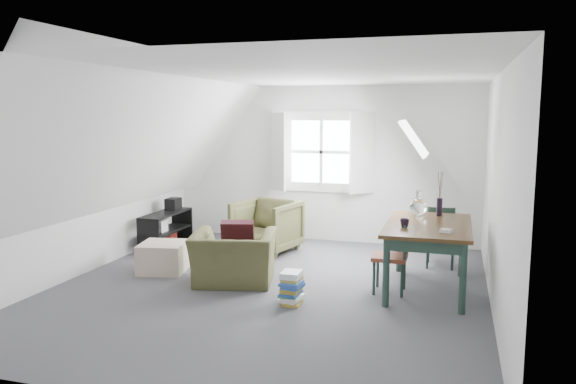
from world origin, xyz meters
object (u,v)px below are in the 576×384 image
(ottoman, at_px, (163,257))
(media_shelf, at_px, (165,232))
(dining_table, at_px, (428,233))
(magazine_stack, at_px, (292,288))
(armchair_far, at_px, (267,252))
(dining_chair_near, at_px, (393,256))
(dining_chair_far, at_px, (441,235))
(armchair_near, at_px, (234,283))

(ottoman, distance_m, media_shelf, 1.30)
(dining_table, distance_m, magazine_stack, 1.74)
(armchair_far, xyz_separation_m, dining_chair_near, (2.02, -1.41, 0.43))
(armchair_far, relative_size, dining_chair_far, 1.02)
(dining_table, distance_m, dining_chair_near, 0.50)
(armchair_near, relative_size, dining_chair_near, 1.18)
(armchair_far, distance_m, media_shelf, 1.60)
(armchair_far, bearing_deg, dining_chair_near, -20.93)
(dining_table, distance_m, dining_chair_far, 1.11)
(ottoman, xyz_separation_m, dining_table, (3.36, 0.18, 0.50))
(media_shelf, xyz_separation_m, magazine_stack, (2.58, -1.89, -0.07))
(dining_chair_near, bearing_deg, armchair_near, -95.19)
(dining_table, bearing_deg, armchair_far, 149.69)
(dining_chair_near, bearing_deg, dining_table, 106.54)
(dining_table, height_order, dining_chair_near, dining_chair_near)
(ottoman, height_order, media_shelf, media_shelf)
(dining_chair_far, distance_m, media_shelf, 4.10)
(dining_chair_near, bearing_deg, armchair_far, -136.04)
(dining_table, bearing_deg, ottoman, 179.45)
(dining_table, xyz_separation_m, dining_chair_far, (0.12, 1.08, -0.25))
(media_shelf, bearing_deg, magazine_stack, -32.83)
(armchair_near, distance_m, ottoman, 1.12)
(armchair_near, xyz_separation_m, dining_chair_far, (2.40, 1.48, 0.44))
(media_shelf, bearing_deg, dining_table, -10.33)
(armchair_far, bearing_deg, dining_chair_far, 10.97)
(ottoman, xyz_separation_m, magazine_stack, (1.98, -0.74, -0.01))
(dining_chair_far, height_order, dining_chair_near, dining_chair_far)
(armchair_near, relative_size, media_shelf, 0.90)
(armchair_near, xyz_separation_m, ottoman, (-1.08, 0.22, 0.19))
(ottoman, relative_size, dining_chair_far, 0.68)
(dining_chair_near, height_order, magazine_stack, dining_chair_near)
(armchair_far, distance_m, dining_table, 2.78)
(armchair_near, xyz_separation_m, armchair_far, (-0.13, 1.61, 0.00))
(armchair_far, height_order, ottoman, armchair_far)
(ottoman, relative_size, media_shelf, 0.53)
(dining_table, xyz_separation_m, media_shelf, (-3.97, 0.96, -0.44))
(dining_chair_near, height_order, media_shelf, dining_chair_near)
(armchair_far, xyz_separation_m, ottoman, (-0.96, -1.39, 0.19))
(ottoman, height_order, magazine_stack, ottoman)
(dining_chair_far, bearing_deg, media_shelf, 1.96)
(ottoman, height_order, dining_chair_near, dining_chair_near)
(dining_table, xyz_separation_m, dining_chair_near, (-0.38, -0.20, -0.26))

